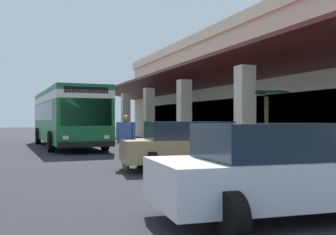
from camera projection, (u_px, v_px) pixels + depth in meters
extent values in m
plane|color=#262628|center=(220.00, 145.00, 24.48)|extent=(120.00, 120.00, 0.00)
cube|color=#9E998E|center=(147.00, 148.00, 20.74)|extent=(37.83, 0.50, 0.12)
cube|color=beige|center=(301.00, 94.00, 24.21)|extent=(31.52, 11.62, 6.12)
cube|color=beige|center=(301.00, 38.00, 24.22)|extent=(31.82, 11.92, 0.60)
cube|color=beige|center=(109.00, 118.00, 33.36)|extent=(0.55, 0.55, 3.36)
cube|color=beige|center=(126.00, 117.00, 28.45)|extent=(0.55, 0.55, 3.36)
cube|color=beige|center=(149.00, 117.00, 23.54)|extent=(0.55, 0.55, 3.36)
cube|color=beige|center=(184.00, 116.00, 18.64)|extent=(0.55, 0.55, 3.36)
cube|color=beige|center=(245.00, 115.00, 13.73)|extent=(0.55, 0.55, 3.36)
cube|color=#5B1E19|center=(188.00, 79.00, 21.57)|extent=(31.52, 3.16, 0.82)
cube|color=#19232D|center=(215.00, 122.00, 22.14)|extent=(26.48, 0.08, 2.40)
cube|color=#196638|center=(67.00, 116.00, 22.60)|extent=(11.08, 2.92, 2.75)
cube|color=silver|center=(67.00, 99.00, 22.61)|extent=(11.10, 2.94, 0.36)
cube|color=#19232D|center=(66.00, 112.00, 22.88)|extent=(9.32, 2.89, 0.90)
cube|color=#19232D|center=(86.00, 112.00, 17.56)|extent=(0.14, 2.24, 1.20)
cube|color=black|center=(86.00, 90.00, 17.56)|extent=(0.13, 1.94, 0.28)
cube|color=black|center=(87.00, 144.00, 17.43)|extent=(0.28, 2.45, 0.24)
cube|color=silver|center=(107.00, 137.00, 17.85)|extent=(0.07, 0.24, 0.16)
cube|color=silver|center=(66.00, 138.00, 17.16)|extent=(0.07, 0.24, 0.16)
cube|color=silver|center=(63.00, 91.00, 23.99)|extent=(2.46, 1.87, 0.24)
cylinder|color=black|center=(105.00, 140.00, 19.74)|extent=(1.00, 0.30, 1.00)
cylinder|color=black|center=(51.00, 142.00, 18.76)|extent=(1.00, 0.30, 1.00)
cylinder|color=black|center=(80.00, 135.00, 25.93)|extent=(1.00, 0.30, 1.00)
cylinder|color=black|center=(38.00, 136.00, 24.94)|extent=(1.00, 0.30, 1.00)
cube|color=#9E845B|center=(194.00, 150.00, 12.33)|extent=(2.37, 4.60, 0.66)
cube|color=#19232D|center=(188.00, 130.00, 12.29)|extent=(1.90, 2.65, 0.54)
cylinder|color=black|center=(229.00, 155.00, 13.54)|extent=(0.64, 0.22, 0.64)
cylinder|color=black|center=(252.00, 161.00, 11.79)|extent=(0.64, 0.22, 0.64)
cylinder|color=black|center=(141.00, 157.00, 12.86)|extent=(0.64, 0.22, 0.64)
cylinder|color=black|center=(152.00, 163.00, 11.11)|extent=(0.64, 0.22, 0.64)
cube|color=silver|center=(293.00, 179.00, 6.31)|extent=(2.12, 4.52, 0.66)
cube|color=#19232D|center=(282.00, 141.00, 6.26)|extent=(1.76, 2.58, 0.54)
cylinder|color=black|center=(334.00, 184.00, 7.60)|extent=(0.64, 0.22, 0.64)
cylinder|color=black|center=(184.00, 192.00, 6.75)|extent=(0.64, 0.22, 0.64)
cylinder|color=black|center=(231.00, 217.00, 5.02)|extent=(0.64, 0.22, 0.64)
cylinder|color=#726651|center=(125.00, 155.00, 12.64)|extent=(0.16, 0.16, 0.83)
cylinder|color=#726651|center=(127.00, 156.00, 12.35)|extent=(0.16, 0.16, 0.83)
cube|color=#334C8C|center=(126.00, 132.00, 12.50)|extent=(0.46, 0.52, 0.62)
sphere|color=#8C664C|center=(126.00, 119.00, 12.50)|extent=(0.22, 0.22, 0.22)
cylinder|color=#334C8C|center=(118.00, 131.00, 12.62)|extent=(0.09, 0.09, 0.56)
cylinder|color=#334C8C|center=(134.00, 131.00, 12.37)|extent=(0.09, 0.09, 0.56)
cube|color=gray|center=(267.00, 156.00, 13.78)|extent=(0.91, 0.91, 0.57)
cylinder|color=#332319|center=(267.00, 147.00, 13.78)|extent=(0.77, 0.77, 0.02)
cylinder|color=brown|center=(267.00, 122.00, 13.78)|extent=(0.16, 0.16, 1.74)
ellipsoid|color=#195123|center=(273.00, 93.00, 13.31)|extent=(1.00, 0.37, 0.15)
ellipsoid|color=#195123|center=(278.00, 92.00, 13.86)|extent=(0.37, 0.88, 0.14)
ellipsoid|color=#195123|center=(271.00, 92.00, 14.18)|extent=(0.73, 0.86, 0.15)
ellipsoid|color=#195123|center=(254.00, 92.00, 14.07)|extent=(0.90, 0.66, 0.15)
ellipsoid|color=#195123|center=(261.00, 93.00, 13.49)|extent=(0.57, 0.80, 0.14)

